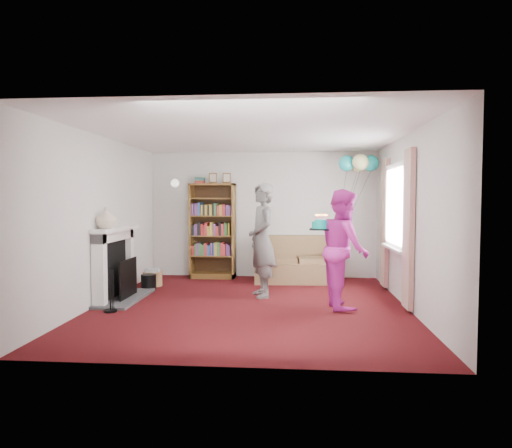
# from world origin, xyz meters

# --- Properties ---
(ground) EXTENTS (5.00, 5.00, 0.00)m
(ground) POSITION_xyz_m (0.00, 0.00, 0.00)
(ground) COLOR black
(ground) RESTS_ON ground
(wall_back) EXTENTS (4.50, 0.02, 2.50)m
(wall_back) POSITION_xyz_m (0.00, 2.51, 1.25)
(wall_back) COLOR silver
(wall_back) RESTS_ON ground
(wall_left) EXTENTS (0.02, 5.00, 2.50)m
(wall_left) POSITION_xyz_m (-2.26, 0.00, 1.25)
(wall_left) COLOR silver
(wall_left) RESTS_ON ground
(wall_right) EXTENTS (0.02, 5.00, 2.50)m
(wall_right) POSITION_xyz_m (2.26, 0.00, 1.25)
(wall_right) COLOR silver
(wall_right) RESTS_ON ground
(ceiling) EXTENTS (4.50, 5.00, 0.01)m
(ceiling) POSITION_xyz_m (0.00, 0.00, 2.50)
(ceiling) COLOR white
(ceiling) RESTS_ON wall_back
(fireplace) EXTENTS (0.55, 1.80, 1.12)m
(fireplace) POSITION_xyz_m (-2.09, 0.19, 0.51)
(fireplace) COLOR #3F3F42
(fireplace) RESTS_ON ground
(window_bay) EXTENTS (0.14, 2.02, 2.20)m
(window_bay) POSITION_xyz_m (2.21, 0.60, 1.20)
(window_bay) COLOR white
(window_bay) RESTS_ON ground
(wall_sconce) EXTENTS (0.16, 0.23, 0.16)m
(wall_sconce) POSITION_xyz_m (-1.75, 2.36, 1.88)
(wall_sconce) COLOR gold
(wall_sconce) RESTS_ON ground
(bookcase) EXTENTS (0.88, 0.42, 2.08)m
(bookcase) POSITION_xyz_m (-0.98, 2.30, 0.92)
(bookcase) COLOR #472B14
(bookcase) RESTS_ON ground
(sofa) EXTENTS (1.61, 0.85, 0.85)m
(sofa) POSITION_xyz_m (0.70, 2.07, 0.32)
(sofa) COLOR olive
(sofa) RESTS_ON ground
(wicker_basket) EXTENTS (0.34, 0.34, 0.32)m
(wicker_basket) POSITION_xyz_m (-1.90, 1.32, 0.14)
(wicker_basket) COLOR #A8854E
(wicker_basket) RESTS_ON ground
(person_striped) EXTENTS (0.63, 0.77, 1.81)m
(person_striped) POSITION_xyz_m (0.12, 0.60, 0.91)
(person_striped) COLOR black
(person_striped) RESTS_ON ground
(person_magenta) EXTENTS (0.74, 0.90, 1.70)m
(person_magenta) POSITION_xyz_m (1.35, -0.03, 0.85)
(person_magenta) COLOR #CE29A2
(person_magenta) RESTS_ON ground
(birthday_cake) EXTENTS (0.32, 0.32, 0.22)m
(birthday_cake) POSITION_xyz_m (1.02, 0.01, 1.18)
(birthday_cake) COLOR black
(birthday_cake) RESTS_ON ground
(balloons) EXTENTS (0.81, 0.74, 1.72)m
(balloons) POSITION_xyz_m (1.81, 1.96, 2.22)
(balloons) COLOR #3F3F3F
(balloons) RESTS_ON ground
(mantel_vase) EXTENTS (0.37, 0.37, 0.32)m
(mantel_vase) POSITION_xyz_m (-2.12, -0.15, 1.28)
(mantel_vase) COLOR beige
(mantel_vase) RESTS_ON fireplace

